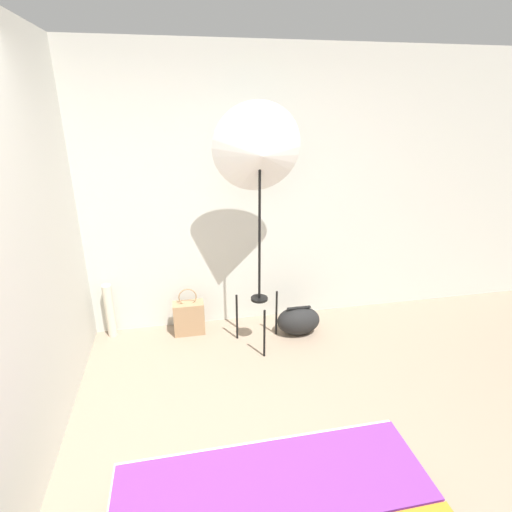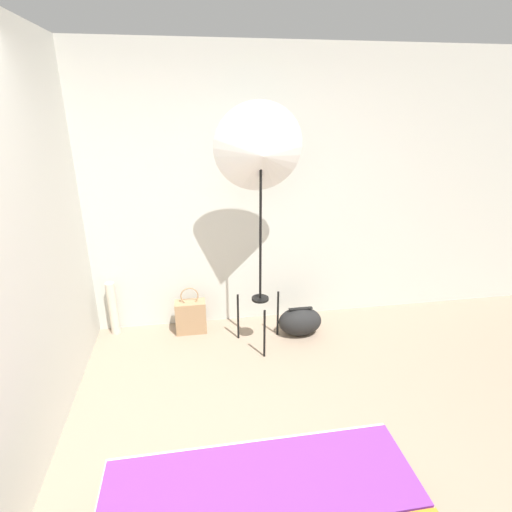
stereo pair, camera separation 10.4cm
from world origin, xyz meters
name	(u,v)px [view 1 (the left image)]	position (x,y,z in m)	size (l,w,h in m)	color
wall_back	(220,196)	(0.00, 2.29, 1.30)	(8.00, 0.05, 2.60)	beige
wall_side_left	(23,254)	(-1.28, 1.00, 1.30)	(0.05, 8.00, 2.60)	beige
photo_umbrella	(260,154)	(0.27, 1.78, 1.73)	(0.74, 0.41, 2.13)	black
tote_bag	(189,317)	(-0.36, 2.08, 0.17)	(0.29, 0.15, 0.48)	#9E7A56
duffel_bag	(298,321)	(0.68, 1.87, 0.14)	(0.42, 0.27, 0.28)	black
paper_roll	(110,311)	(-1.09, 2.18, 0.27)	(0.09, 0.09, 0.53)	beige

